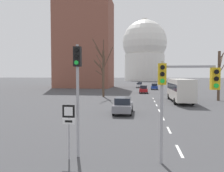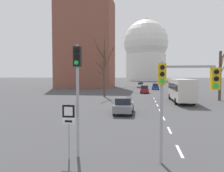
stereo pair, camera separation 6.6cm
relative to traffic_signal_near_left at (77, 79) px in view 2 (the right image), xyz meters
The scene contains 22 objects.
lane_stripe_1 6.56m from the traffic_signal_near_left, 16.63° to the left, with size 0.16×2.00×0.01m, color silver.
lane_stripe_2 8.77m from the traffic_signal_near_left, 49.71° to the left, with size 0.16×2.00×0.01m, color silver.
lane_stripe_3 12.31m from the traffic_signal_near_left, 64.11° to the left, with size 0.16×2.00×0.01m, color silver.
lane_stripe_4 16.32m from the traffic_signal_near_left, 71.22° to the left, with size 0.16×2.00×0.01m, color silver.
lane_stripe_5 20.54m from the traffic_signal_near_left, 75.34° to the left, with size 0.16×2.00×0.01m, color silver.
lane_stripe_6 24.86m from the traffic_signal_near_left, 78.00° to the left, with size 0.16×2.00×0.01m, color silver.
lane_stripe_7 29.23m from the traffic_signal_near_left, 79.85° to the left, with size 0.16×2.00×0.01m, color silver.
traffic_signal_near_left is the anchor object (origin of this frame).
traffic_signal_centre_tall 4.82m from the traffic_signal_near_left, ahead, with size 2.62×0.34×4.66m.
route_sign_post 2.06m from the traffic_signal_near_left, 131.85° to the right, with size 0.60×0.08×2.67m.
sedan_near_left 53.33m from the traffic_signal_near_left, 82.80° to the left, with size 1.84×4.00×1.76m.
sedan_near_right 40.29m from the traffic_signal_near_left, 85.00° to the left, with size 1.89×4.41×1.77m.
sedan_mid_centre 62.22m from the traffic_signal_near_left, 87.93° to the left, with size 1.88×4.46×1.62m.
sedan_far_left 12.93m from the traffic_signal_near_left, 84.65° to the left, with size 1.94×4.49×1.72m.
sedan_far_right 38.61m from the traffic_signal_near_left, 75.20° to the left, with size 1.88×4.05×1.49m.
sedan_distant_centre 67.34m from the traffic_signal_near_left, 87.86° to the left, with size 1.69×4.37×1.77m.
city_bus 25.35m from the traffic_signal_near_left, 69.55° to the left, with size 2.66×10.80×3.48m.
bare_tree_left_near 30.21m from the traffic_signal_near_left, 97.65° to the left, with size 3.76×2.64×10.55m.
bare_tree_right_near 30.75m from the traffic_signal_near_left, 59.82° to the left, with size 2.81×4.17×9.77m.
bare_tree_left_far 39.25m from the traffic_signal_near_left, 98.52° to the left, with size 2.63×3.31×8.95m.
capitol_dome 162.22m from the traffic_signal_near_left, 88.18° to the left, with size 33.85×33.85×47.82m.
apartment_block_left 64.85m from the traffic_signal_near_left, 104.47° to the left, with size 18.00×14.00×29.54m, color brown.
Camera 2 is at (-1.95, -3.28, 4.01)m, focal length 35.00 mm.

